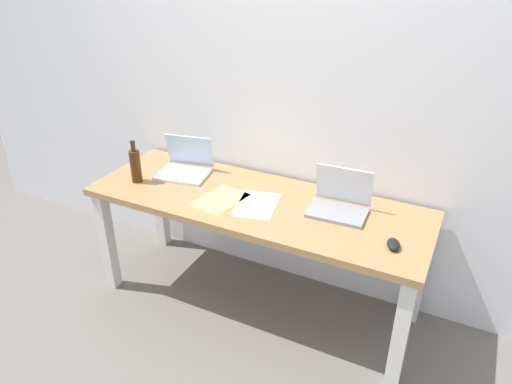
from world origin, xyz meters
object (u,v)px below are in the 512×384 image
at_px(desk, 256,214).
at_px(laptop_left, 185,166).
at_px(beer_bottle, 135,165).
at_px(computer_mouse, 393,244).
at_px(laptop_right, 340,202).

bearing_deg(desk, laptop_left, 168.38).
bearing_deg(beer_bottle, desk, 8.35).
height_order(desk, computer_mouse, computer_mouse).
bearing_deg(laptop_right, beer_bottle, -170.63).
relative_size(laptop_left, computer_mouse, 3.41).
height_order(desk, laptop_right, laptop_right).
bearing_deg(laptop_right, computer_mouse, -32.48).
relative_size(desk, beer_bottle, 7.44).
xyz_separation_m(desk, computer_mouse, (0.78, -0.12, 0.11)).
height_order(beer_bottle, computer_mouse, beer_bottle).
bearing_deg(computer_mouse, laptop_left, 152.62).
distance_m(laptop_left, computer_mouse, 1.35).
xyz_separation_m(desk, beer_bottle, (-0.74, -0.11, 0.20)).
bearing_deg(computer_mouse, desk, 153.69).
height_order(laptop_left, computer_mouse, laptop_left).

